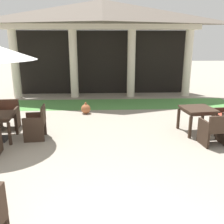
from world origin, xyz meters
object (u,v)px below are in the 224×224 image
patio_table_near_foreground (198,111)px  patio_chair_mid_left_east (36,124)px  patio_chair_mid_left_north (8,115)px  terracotta_urn (86,109)px  patio_chair_near_foreground_south (214,130)px

patio_table_near_foreground → patio_chair_mid_left_east: patio_chair_mid_left_east is taller
patio_chair_mid_left_north → terracotta_urn: bearing=-152.4°
patio_table_near_foreground → terracotta_urn: size_ratio=2.21×
patio_chair_near_foreground_south → patio_chair_mid_left_east: size_ratio=0.93×
patio_table_near_foreground → patio_chair_mid_left_north: size_ratio=1.12×
patio_chair_mid_left_north → patio_chair_mid_left_east: 1.42m
patio_chair_mid_left_east → terracotta_urn: (1.23, 2.39, -0.25)m
patio_chair_near_foreground_south → patio_chair_mid_left_north: bearing=158.2°
patio_chair_near_foreground_south → patio_chair_mid_left_north: (-5.82, 1.58, 0.00)m
patio_chair_near_foreground_south → terracotta_urn: bearing=132.2°
patio_table_near_foreground → patio_chair_mid_left_north: 5.75m
patio_table_near_foreground → patio_chair_mid_left_east: 4.63m
patio_chair_mid_left_north → terracotta_urn: size_ratio=1.97×
patio_chair_mid_left_north → terracotta_urn: 2.76m
patio_table_near_foreground → patio_chair_mid_left_east: bearing=-176.7°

